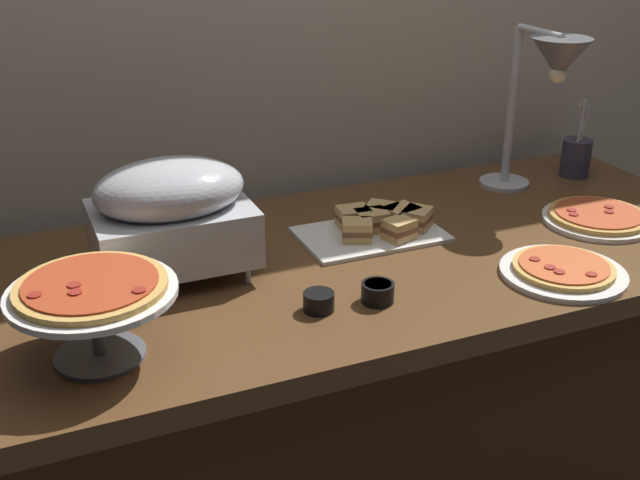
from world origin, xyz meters
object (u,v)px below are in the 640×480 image
sandwich_platter (379,225)px  sauce_cup_near (319,301)px  utensil_holder (576,156)px  sauce_cup_far (378,292)px  pizza_plate_front (563,270)px  chafing_dish (171,212)px  heat_lamp (550,74)px  pizza_plate_center (598,217)px  pizza_plate_raised_stand (92,296)px

sandwich_platter → sauce_cup_near: (-0.28, -0.29, -0.00)m
utensil_holder → sauce_cup_far: bearing=-152.3°
pizza_plate_front → utensil_holder: (0.45, 0.52, 0.05)m
sandwich_platter → pizza_plate_front: bearing=-52.9°
chafing_dish → utensil_holder: chafing_dish is taller
sandwich_platter → sauce_cup_far: sandwich_platter is taller
chafing_dish → pizza_plate_front: chafing_dish is taller
heat_lamp → sandwich_platter: (-0.49, -0.03, -0.32)m
pizza_plate_center → utensil_holder: 0.36m
chafing_dish → sauce_cup_far: chafing_dish is taller
chafing_dish → heat_lamp: size_ratio=0.74×
chafing_dish → pizza_plate_front: bearing=-23.2°
chafing_dish → sauce_cup_near: bearing=-49.7°
pizza_plate_front → pizza_plate_center: 0.35m
heat_lamp → chafing_dish: bearing=-176.8°
chafing_dish → pizza_plate_front: (0.78, -0.33, -0.14)m
pizza_plate_raised_stand → sandwich_platter: 0.78m
heat_lamp → sauce_cup_near: size_ratio=7.13×
chafing_dish → pizza_plate_raised_stand: size_ratio=1.12×
chafing_dish → pizza_plate_raised_stand: chafing_dish is taller
heat_lamp → pizza_plate_raised_stand: (-1.21, -0.33, -0.22)m
pizza_plate_front → utensil_holder: utensil_holder is taller
pizza_plate_raised_stand → sauce_cup_near: (0.43, 0.00, -0.10)m
chafing_dish → pizza_plate_center: (1.06, -0.12, -0.14)m
pizza_plate_center → sauce_cup_near: sauce_cup_near is taller
sauce_cup_near → sauce_cup_far: size_ratio=0.93×
pizza_plate_raised_stand → chafing_dish: bearing=52.8°
heat_lamp → pizza_plate_raised_stand: 1.27m
chafing_dish → heat_lamp: 1.02m
pizza_plate_raised_stand → utensil_holder: size_ratio=1.30×
chafing_dish → pizza_plate_center: 1.07m
pizza_plate_center → sauce_cup_far: bearing=-167.5°
chafing_dish → sauce_cup_near: size_ratio=5.29×
sauce_cup_near → utensil_holder: bearing=24.1°
pizza_plate_raised_stand → sandwich_platter: (0.72, 0.30, -0.10)m
sauce_cup_far → pizza_plate_center: bearing=12.5°
chafing_dish → utensil_holder: (1.23, 0.18, -0.09)m
pizza_plate_raised_stand → sauce_cup_near: bearing=0.6°
pizza_plate_front → sauce_cup_near: (-0.55, 0.07, 0.01)m
sandwich_platter → sauce_cup_far: bearing=-117.4°
pizza_plate_raised_stand → pizza_plate_front: bearing=-3.6°
sauce_cup_near → utensil_holder: (1.01, 0.45, 0.04)m
pizza_plate_center → pizza_plate_raised_stand: pizza_plate_raised_stand is taller
chafing_dish → utensil_holder: bearing=8.4°
heat_lamp → pizza_plate_center: heat_lamp is taller
sauce_cup_far → utensil_holder: size_ratio=0.29×
sauce_cup_far → utensil_holder: 1.00m
pizza_plate_front → sandwich_platter: size_ratio=0.80×
chafing_dish → sandwich_platter: chafing_dish is taller
pizza_plate_front → heat_lamp: bearing=60.7°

